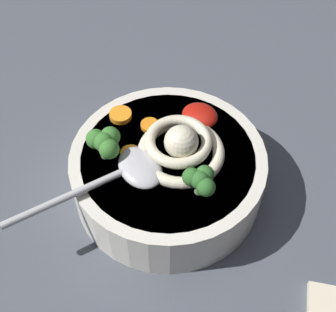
% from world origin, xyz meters
% --- Properties ---
extents(table_slab, '(1.31, 1.31, 0.03)m').
position_xyz_m(table_slab, '(0.00, 0.00, 0.01)').
color(table_slab, '#474C56').
rests_on(table_slab, ground).
extents(soup_bowl, '(0.22, 0.22, 0.07)m').
position_xyz_m(soup_bowl, '(-0.01, 0.03, 0.06)').
color(soup_bowl, silver).
rests_on(soup_bowl, table_slab).
extents(noodle_pile, '(0.11, 0.10, 0.04)m').
position_xyz_m(noodle_pile, '(-0.02, 0.02, 0.10)').
color(noodle_pile, beige).
rests_on(noodle_pile, soup_bowl).
extents(soup_spoon, '(0.11, 0.17, 0.02)m').
position_xyz_m(soup_spoon, '(0.01, 0.07, 0.10)').
color(soup_spoon, '#B7B7BC').
rests_on(soup_spoon, soup_bowl).
extents(chili_sauce_dollop, '(0.04, 0.04, 0.02)m').
position_xyz_m(chili_sauce_dollop, '(-0.02, -0.04, 0.10)').
color(chili_sauce_dollop, '#B2190F').
rests_on(chili_sauce_dollop, soup_bowl).
extents(broccoli_floret_center, '(0.04, 0.03, 0.03)m').
position_xyz_m(broccoli_floret_center, '(-0.07, 0.05, 0.11)').
color(broccoli_floret_center, '#7A9E60').
rests_on(broccoli_floret_center, soup_bowl).
extents(broccoli_floret_far, '(0.04, 0.04, 0.03)m').
position_xyz_m(broccoli_floret_far, '(0.05, 0.06, 0.11)').
color(broccoli_floret_far, '#7A9E60').
rests_on(broccoli_floret_far, soup_bowl).
extents(carrot_slice_beside_chili, '(0.03, 0.03, 0.01)m').
position_xyz_m(carrot_slice_beside_chili, '(0.07, 0.01, 0.09)').
color(carrot_slice_beside_chili, orange).
rests_on(carrot_slice_beside_chili, soup_bowl).
extents(carrot_slice_rear, '(0.02, 0.02, 0.00)m').
position_xyz_m(carrot_slice_rear, '(0.02, 0.05, 0.09)').
color(carrot_slice_rear, orange).
rests_on(carrot_slice_rear, soup_bowl).
extents(carrot_slice_left, '(0.02, 0.02, 0.01)m').
position_xyz_m(carrot_slice_left, '(0.03, 0.00, 0.09)').
color(carrot_slice_left, orange).
rests_on(carrot_slice_left, soup_bowl).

